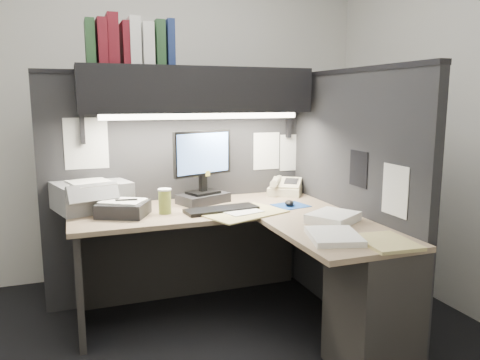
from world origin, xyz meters
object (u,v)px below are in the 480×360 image
Objects in this scene: overhead_shelf at (197,90)px; coffee_cup at (165,202)px; telephone at (285,188)px; printer at (92,195)px; notebook_stack at (123,209)px; desk at (283,272)px; keyboard at (221,210)px; monitor at (203,175)px.

overhead_shelf is 10.53× the size of coffee_cup.
printer is (-1.40, 0.01, 0.04)m from telephone.
notebook_stack is at bearing -157.17° from overhead_shelf.
keyboard reaches higher than desk.
printer is at bearing -145.35° from telephone.
monitor reaches higher than notebook_stack.
coffee_cup is (-0.35, 0.07, 0.06)m from keyboard.
printer is (-0.73, 0.09, -0.11)m from monitor.
printer is at bearing 176.94° from overhead_shelf.
overhead_shelf is 0.57m from monitor.
keyboard is at bearing 119.22° from desk.
monitor is (-0.28, 0.70, 0.49)m from desk.
coffee_cup is 0.26m from notebook_stack.
desk is 5.96× the size of notebook_stack.
coffee_cup is 0.33× the size of printer.
notebook_stack is (-0.25, 0.03, -0.03)m from coffee_cup.
telephone is at bearing 63.87° from desk.
printer reaches higher than telephone.
telephone is 1.40m from printer.
telephone is 1.68× the size of coffee_cup.
coffee_cup is at bearing -167.65° from monitor.
keyboard is 0.61m from notebook_stack.
desk is 1.10× the size of overhead_shelf.
overhead_shelf is 3.09× the size of monitor.
overhead_shelf is at bearing -142.53° from telephone.
printer is 0.32m from notebook_stack.
keyboard is 3.22× the size of coffee_cup.
telephone is at bearing -14.72° from monitor.
desk is 0.90m from monitor.
coffee_cup is (-0.31, -0.21, -0.13)m from monitor.
telephone is 0.87× the size of notebook_stack.
telephone is 1.01m from coffee_cup.
coffee_cup is (-0.29, -0.26, -0.70)m from overhead_shelf.
overhead_shelf is 6.27× the size of telephone.
overhead_shelf reaches higher than coffee_cup.
keyboard is (0.04, -0.28, -0.19)m from monitor.
keyboard is 1.66× the size of notebook_stack.
desk is 1.05m from notebook_stack.
keyboard is at bearing -41.62° from printer.
keyboard is at bearing -11.09° from coffee_cup.
monitor is 2.03× the size of telephone.
coffee_cup is 0.52× the size of notebook_stack.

